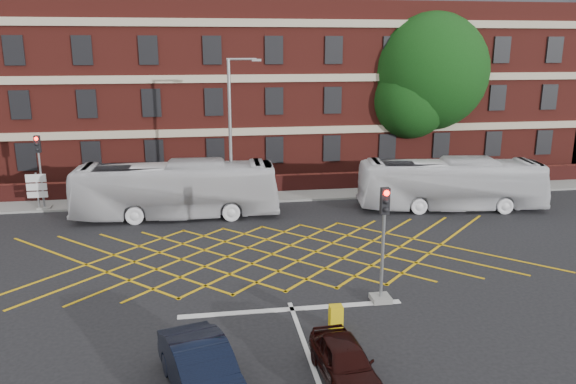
{
  "coord_description": "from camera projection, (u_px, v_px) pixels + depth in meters",
  "views": [
    {
      "loc": [
        -2.98,
        -21.44,
        9.03
      ],
      "look_at": [
        0.65,
        1.5,
        2.99
      ],
      "focal_mm": 35.0,
      "sensor_mm": 36.0,
      "label": 1
    }
  ],
  "objects": [
    {
      "name": "traffic_light_near",
      "position": [
        382.0,
        256.0,
        20.08
      ],
      "size": [
        0.7,
        0.7,
        4.27
      ],
      "color": "slate",
      "rests_on": "ground"
    },
    {
      "name": "utility_cabinet",
      "position": [
        336.0,
        318.0,
        18.29
      ],
      "size": [
        0.43,
        0.36,
        0.88
      ],
      "primitive_type": "cube",
      "color": "gold",
      "rests_on": "ground"
    },
    {
      "name": "traffic_light_far",
      "position": [
        41.0,
        180.0,
        31.49
      ],
      "size": [
        0.7,
        0.7,
        4.27
      ],
      "color": "slate",
      "rests_on": "ground"
    },
    {
      "name": "car_navy",
      "position": [
        203.0,
        371.0,
        14.81
      ],
      "size": [
        2.63,
        4.6,
        1.43
      ],
      "primitive_type": "imported",
      "rotation": [
        0.0,
        0.0,
        0.27
      ],
      "color": "black",
      "rests_on": "ground"
    },
    {
      "name": "ground",
      "position": [
        278.0,
        271.0,
        23.22
      ],
      "size": [
        120.0,
        120.0,
        0.0
      ],
      "primitive_type": "plane",
      "color": "black",
      "rests_on": "ground"
    },
    {
      "name": "boundary_wall",
      "position": [
        250.0,
        185.0,
        35.51
      ],
      "size": [
        56.0,
        0.5,
        1.1
      ],
      "primitive_type": "cube",
      "color": "#501815",
      "rests_on": "ground"
    },
    {
      "name": "street_lamp",
      "position": [
        232.0,
        161.0,
        31.13
      ],
      "size": [
        2.25,
        1.0,
        8.43
      ],
      "color": "slate",
      "rests_on": "ground"
    },
    {
      "name": "car_maroon",
      "position": [
        345.0,
        362.0,
        15.51
      ],
      "size": [
        1.62,
        3.51,
        1.17
      ],
      "primitive_type": "imported",
      "rotation": [
        0.0,
        0.0,
        0.07
      ],
      "color": "black",
      "rests_on": "ground"
    },
    {
      "name": "bus_left",
      "position": [
        176.0,
        190.0,
        30.29
      ],
      "size": [
        11.08,
        2.97,
        3.06
      ],
      "primitive_type": "imported",
      "rotation": [
        0.0,
        0.0,
        1.53
      ],
      "color": "silver",
      "rests_on": "ground"
    },
    {
      "name": "deciduous_tree",
      "position": [
        427.0,
        80.0,
        39.78
      ],
      "size": [
        8.44,
        8.41,
        11.53
      ],
      "color": "black",
      "rests_on": "ground"
    },
    {
      "name": "victorian_building",
      "position": [
        240.0,
        63.0,
        42.32
      ],
      "size": [
        51.0,
        12.17,
        20.4
      ],
      "color": "maroon",
      "rests_on": "ground"
    },
    {
      "name": "box_junction_hatching",
      "position": [
        272.0,
        254.0,
        25.13
      ],
      "size": [
        8.22,
        8.22,
        0.02
      ],
      "primitive_type": "cube",
      "rotation": [
        0.0,
        0.0,
        0.79
      ],
      "color": "#CC990C",
      "rests_on": "ground"
    },
    {
      "name": "stop_line",
      "position": [
        292.0,
        309.0,
        19.87
      ],
      "size": [
        8.0,
        0.3,
        0.02
      ],
      "primitive_type": "cube",
      "color": "silver",
      "rests_on": "ground"
    },
    {
      "name": "bus_right",
      "position": [
        451.0,
        184.0,
        31.83
      ],
      "size": [
        10.69,
        3.91,
        2.91
      ],
      "primitive_type": "imported",
      "rotation": [
        0.0,
        0.0,
        1.43
      ],
      "color": "silver",
      "rests_on": "ground"
    },
    {
      "name": "direction_signs",
      "position": [
        37.0,
        187.0,
        31.45
      ],
      "size": [
        1.1,
        0.16,
        2.2
      ],
      "color": "gray",
      "rests_on": "ground"
    },
    {
      "name": "far_pavement",
      "position": [
        251.0,
        196.0,
        34.68
      ],
      "size": [
        60.0,
        3.0,
        0.12
      ],
      "primitive_type": "cube",
      "color": "slate",
      "rests_on": "ground"
    }
  ]
}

